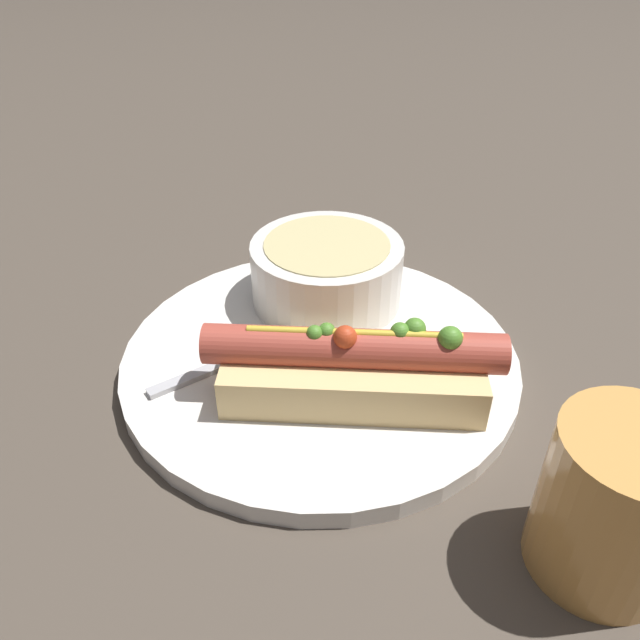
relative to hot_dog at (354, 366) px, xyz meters
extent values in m
plane|color=#4C4238|center=(-0.02, 0.04, -0.04)|extent=(4.00, 4.00, 0.00)
cylinder|color=white|center=(-0.02, 0.04, -0.03)|extent=(0.28, 0.28, 0.01)
cube|color=#E5C17F|center=(0.00, 0.00, -0.01)|extent=(0.17, 0.07, 0.03)
cylinder|color=#B24738|center=(0.00, 0.00, 0.01)|extent=(0.19, 0.03, 0.03)
sphere|color=#518C2D|center=(-0.03, 0.00, 0.03)|extent=(0.01, 0.01, 0.01)
sphere|color=#518C2D|center=(0.06, 0.00, 0.03)|extent=(0.02, 0.02, 0.02)
sphere|color=#518C2D|center=(0.04, 0.01, 0.03)|extent=(0.01, 0.01, 0.01)
sphere|color=#518C2D|center=(0.03, 0.00, 0.03)|extent=(0.01, 0.01, 0.01)
sphere|color=#518C2D|center=(-0.02, 0.00, 0.03)|extent=(0.01, 0.01, 0.01)
sphere|color=#C63F1E|center=(-0.01, 0.00, 0.03)|extent=(0.01, 0.01, 0.01)
cylinder|color=gold|center=(0.00, 0.00, 0.03)|extent=(0.13, 0.01, 0.01)
cylinder|color=silver|center=(-0.03, 0.11, 0.00)|extent=(0.12, 0.12, 0.05)
cylinder|color=#D1C184|center=(-0.03, 0.11, 0.02)|extent=(0.10, 0.10, 0.01)
cube|color=#B7B7BC|center=(-0.09, 0.02, -0.02)|extent=(0.09, 0.07, 0.00)
ellipsoid|color=#B7B7BC|center=(-0.04, 0.06, -0.02)|extent=(0.04, 0.04, 0.01)
cylinder|color=#D8994C|center=(0.13, -0.11, 0.01)|extent=(0.07, 0.07, 0.09)
camera|label=1|loc=(0.00, -0.31, 0.25)|focal=35.00mm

